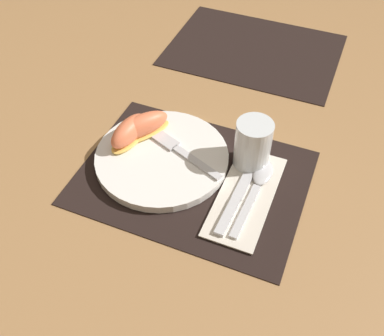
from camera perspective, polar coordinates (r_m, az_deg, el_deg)
The scene contains 11 objects.
ground_plane at distance 0.83m, azimuth 0.08°, elevation -1.25°, with size 3.00×3.00×0.00m, color #A37547.
placemat at distance 0.82m, azimuth 0.08°, elevation -1.16°, with size 0.41×0.30×0.00m.
placemat_far at distance 1.16m, azimuth 7.85°, elevation 14.67°, with size 0.41×0.30×0.00m.
plate at distance 0.85m, azimuth -3.83°, elevation 1.35°, with size 0.25×0.25×0.02m.
juice_glass at distance 0.82m, azimuth 7.68°, elevation 2.68°, with size 0.07×0.07×0.10m.
napkin at distance 0.80m, azimuth 6.87°, elevation -3.48°, with size 0.09×0.22×0.00m.
knife at distance 0.79m, azimuth 6.05°, elevation -3.12°, with size 0.03×0.21×0.01m.
spoon at distance 0.81m, azimuth 8.46°, elevation -1.83°, with size 0.04×0.19×0.01m.
fork at distance 0.85m, azimuth -1.76°, elevation 2.40°, with size 0.18×0.09×0.00m.
citrus_wedge_0 at distance 0.87m, azimuth -6.40°, elevation 5.24°, with size 0.10×0.12×0.04m.
citrus_wedge_1 at distance 0.86m, azimuth -8.00°, elevation 4.53°, with size 0.06×0.11×0.05m.
Camera 1 is at (0.21, -0.50, 0.62)m, focal length 42.00 mm.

